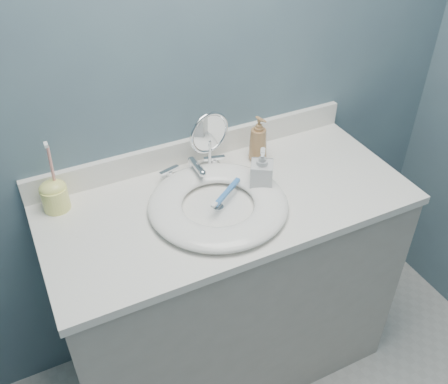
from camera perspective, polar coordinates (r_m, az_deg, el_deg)
back_wall at (r=1.69m, az=-3.75°, el=13.04°), size 2.20×0.02×2.40m
vanity_cabinet at (r=1.96m, az=0.39°, el=-11.22°), size 1.20×0.55×0.85m
countertop at (r=1.65m, az=0.45°, el=-1.20°), size 1.22×0.57×0.03m
backsplash at (r=1.81m, az=-3.25°, el=4.99°), size 1.22×0.02×0.09m
basin at (r=1.59m, az=-0.67°, el=-1.36°), size 0.45×0.45×0.04m
drain at (r=1.60m, az=-0.67°, el=-1.78°), size 0.04×0.04×0.01m
faucet at (r=1.73m, az=-3.48°, el=2.57°), size 0.25×0.13×0.07m
makeup_mirror at (r=1.71m, az=-1.70°, el=6.00°), size 0.16×0.09×0.23m
soap_bottle_amber at (r=1.79m, az=3.93°, el=6.07°), size 0.08×0.08×0.17m
soap_bottle_clear at (r=1.64m, az=4.34°, el=2.48°), size 0.10×0.10×0.16m
toothbrush_holder at (r=1.66m, az=-18.82°, el=-0.24°), size 0.09×0.09×0.25m
toothbrush_lying at (r=1.60m, az=0.25°, el=-0.13°), size 0.15×0.11×0.02m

